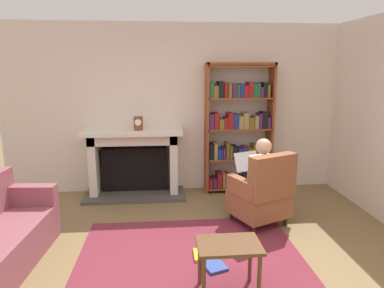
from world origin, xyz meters
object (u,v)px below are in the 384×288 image
(bookshelf, at_px, (238,130))
(armchair_reading, at_px, (262,194))
(mantel_clock, at_px, (138,123))
(seated_reader, at_px, (257,176))
(side_table, at_px, (229,252))
(fireplace, at_px, (134,160))

(bookshelf, bearing_deg, armchair_reading, -88.45)
(mantel_clock, height_order, bookshelf, bookshelf)
(seated_reader, height_order, side_table, seated_reader)
(fireplace, height_order, mantel_clock, mantel_clock)
(armchair_reading, relative_size, side_table, 1.73)
(fireplace, xyz_separation_m, seated_reader, (1.66, -1.19, 0.05))
(mantel_clock, xyz_separation_m, side_table, (0.92, -2.56, -0.76))
(side_table, bearing_deg, armchair_reading, 62.79)
(armchair_reading, distance_m, side_table, 1.54)
(bookshelf, xyz_separation_m, armchair_reading, (0.04, -1.33, -0.60))
(fireplace, height_order, armchair_reading, fireplace)
(armchair_reading, height_order, side_table, armchair_reading)
(mantel_clock, distance_m, side_table, 2.83)
(armchair_reading, bearing_deg, seated_reader, -90.00)
(bookshelf, bearing_deg, side_table, -103.92)
(fireplace, relative_size, mantel_clock, 7.48)
(seated_reader, bearing_deg, mantel_clock, -58.32)
(fireplace, relative_size, bookshelf, 0.75)
(mantel_clock, distance_m, seated_reader, 1.99)
(fireplace, xyz_separation_m, bookshelf, (1.68, 0.03, 0.45))
(armchair_reading, distance_m, seated_reader, 0.23)
(mantel_clock, xyz_separation_m, bookshelf, (1.59, 0.14, -0.15))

